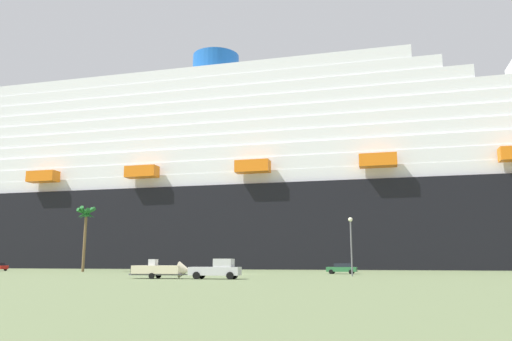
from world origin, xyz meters
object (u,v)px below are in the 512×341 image
object	(u,v)px
palm_tree	(86,217)
parked_car_green_wagon	(342,268)
street_lamp	(351,237)
small_boat_on_trailer	(163,270)
cruise_ship	(308,189)
pickup_truck	(217,269)

from	to	relation	value
palm_tree	parked_car_green_wagon	world-z (taller)	palm_tree
street_lamp	parked_car_green_wagon	world-z (taller)	street_lamp
small_boat_on_trailer	palm_tree	distance (m)	40.46
parked_car_green_wagon	street_lamp	bearing A→B (deg)	-77.60
cruise_ship	small_boat_on_trailer	xyz separation A→B (m)	(-3.58, -75.34, -19.47)
street_lamp	parked_car_green_wagon	bearing A→B (deg)	102.40
small_boat_on_trailer	street_lamp	size ratio (longest dim) A/B	1.02
pickup_truck	small_boat_on_trailer	size ratio (longest dim) A/B	0.75
street_lamp	cruise_ship	bearing A→B (deg)	104.71
small_boat_on_trailer	parked_car_green_wagon	bearing A→B (deg)	55.74
palm_tree	parked_car_green_wagon	bearing A→B (deg)	-1.81
pickup_truck	street_lamp	distance (m)	19.47
palm_tree	street_lamp	world-z (taller)	palm_tree
small_boat_on_trailer	parked_car_green_wagon	distance (m)	30.57
small_boat_on_trailer	palm_tree	xyz separation A→B (m)	(-29.06, 26.73, 8.81)
street_lamp	pickup_truck	bearing A→B (deg)	-134.97
palm_tree	street_lamp	distance (m)	50.59
palm_tree	street_lamp	size ratio (longest dim) A/B	1.56
pickup_truck	small_boat_on_trailer	xyz separation A→B (m)	(-6.20, -0.57, -0.08)
palm_tree	parked_car_green_wagon	size ratio (longest dim) A/B	2.58
palm_tree	street_lamp	bearing A→B (deg)	-14.57
pickup_truck	cruise_ship	bearing A→B (deg)	92.00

